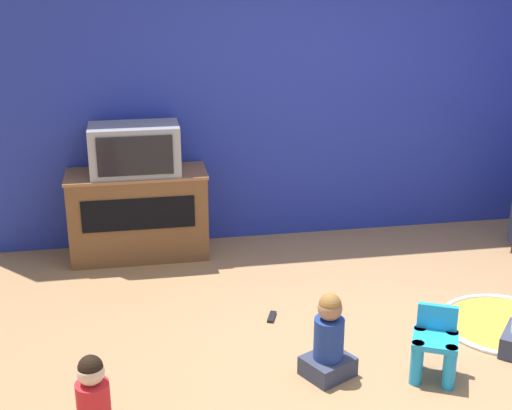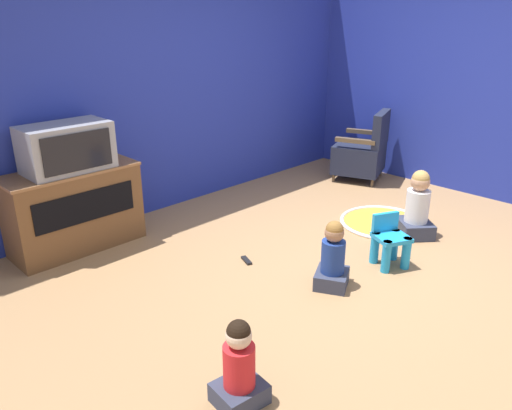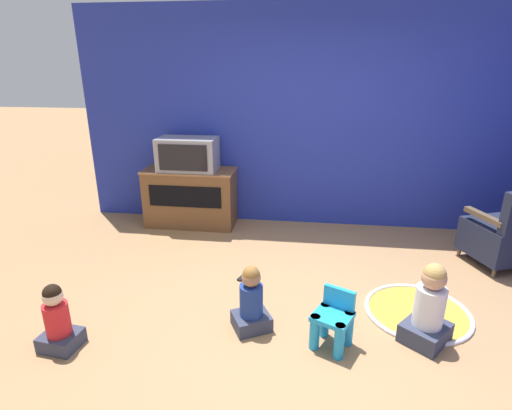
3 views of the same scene
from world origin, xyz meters
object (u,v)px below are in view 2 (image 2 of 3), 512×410
tv_cabinet (74,208)px  black_armchair (362,153)px  television (67,147)px  child_watching_center (417,208)px  remote_control (246,260)px  yellow_kid_chair (390,243)px  child_watching_right (239,368)px  child_watching_left (333,258)px

tv_cabinet → black_armchair: bearing=-11.1°
television → child_watching_center: television is taller
tv_cabinet → remote_control: bearing=-55.7°
yellow_kid_chair → child_watching_right: 2.02m
yellow_kid_chair → child_watching_left: child_watching_left is taller
child_watching_left → child_watching_center: 1.33m
child_watching_center → child_watching_right: 2.73m
television → yellow_kid_chair: television is taller
tv_cabinet → television: television is taller
child_watching_right → black_armchair: bearing=31.9°
tv_cabinet → child_watching_center: 3.16m
child_watching_left → child_watching_center: (1.33, 0.02, 0.04)m
tv_cabinet → yellow_kid_chair: 2.77m
child_watching_center → child_watching_right: child_watching_center is taller
television → black_armchair: 3.61m
yellow_kid_chair → child_watching_left: bearing=-165.5°
television → black_armchair: bearing=-10.7°
tv_cabinet → yellow_kid_chair: size_ratio=2.64×
black_armchair → yellow_kid_chair: bearing=19.1°
yellow_kid_chair → child_watching_center: size_ratio=0.67×
tv_cabinet → black_armchair: (3.50, -0.68, -0.04)m
yellow_kid_chair → child_watching_right: bearing=-146.1°
yellow_kid_chair → black_armchair: bearing=65.6°
child_watching_left → child_watching_center: bearing=-27.1°
black_armchair → child_watching_right: bearing=4.4°
television → child_watching_center: (2.41, -2.02, -0.66)m
child_watching_center → remote_control: 1.72m
television → remote_control: (0.88, -1.27, -0.93)m
tv_cabinet → child_watching_right: bearing=-96.7°
yellow_kid_chair → remote_control: size_ratio=2.80×
remote_control → child_watching_right: bearing=155.8°
remote_control → child_watching_center: bearing=-95.2°
child_watching_right → child_watching_left: bearing=23.4°
child_watching_center → remote_control: child_watching_center is taller
television → child_watching_right: 2.56m
television → black_armchair: size_ratio=0.82×
television → child_watching_center: bearing=-40.0°
television → child_watching_left: size_ratio=1.31×
yellow_kid_chair → child_watching_left: 0.64m
child_watching_left → remote_control: (-0.20, 0.76, -0.23)m
tv_cabinet → child_watching_center: bearing=-40.3°
television → remote_control: bearing=-55.3°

